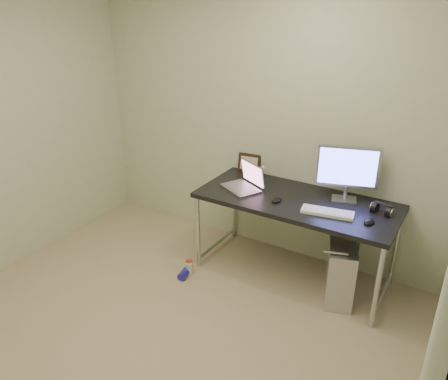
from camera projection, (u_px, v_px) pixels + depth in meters
floor at (143, 347)px, 3.13m from camera, size 3.50×3.50×0.00m
wall_back at (259, 122)px, 3.99m from camera, size 3.50×0.02×2.50m
wall_right at (445, 277)px, 1.79m from camera, size 0.02×3.50×2.50m
desk at (296, 207)px, 3.68m from camera, size 1.66×0.73×0.75m
tower_computer at (340, 270)px, 3.57m from camera, size 0.35×0.53×0.54m
cable_a at (351, 232)px, 3.84m from camera, size 0.01×0.16×0.69m
cable_b at (360, 238)px, 3.79m from camera, size 0.02×0.11×0.71m
can_red at (189, 267)px, 3.95m from camera, size 0.08×0.08×0.12m
can_white at (189, 268)px, 3.93m from camera, size 0.07×0.07×0.11m
can_blue at (184, 274)px, 3.89m from camera, size 0.09×0.14×0.07m
laptop at (245, 183)px, 3.83m from camera, size 0.41×0.39×0.23m
monitor at (348, 169)px, 3.52m from camera, size 0.48×0.20×0.47m
keyboard at (327, 212)px, 3.39m from camera, size 0.42×0.20×0.02m
mouse_right at (369, 221)px, 3.25m from camera, size 0.09×0.12×0.04m
mouse_left at (277, 199)px, 3.60m from camera, size 0.08×0.12×0.04m
headphones at (382, 210)px, 3.40m from camera, size 0.18×0.10×0.11m
picture_frame at (249, 163)px, 4.17m from camera, size 0.23×0.10×0.18m
webcam at (263, 169)px, 4.03m from camera, size 0.04×0.03×0.12m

